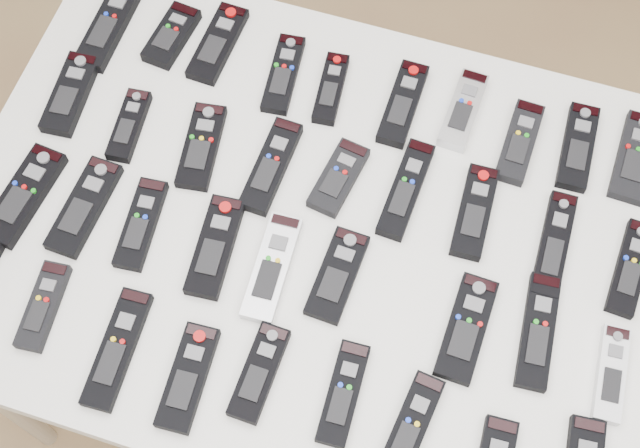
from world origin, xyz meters
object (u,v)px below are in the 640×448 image
(remote_19, at_px, (24,196))
(remote_31, at_px, (188,377))
(remote_21, at_px, (141,224))
(remote_24, at_px, (337,275))
(remote_20, at_px, (84,207))
(remote_22, at_px, (215,247))
(remote_16, at_px, (475,212))
(remote_18, at_px, (630,268))
(remote_5, at_px, (403,104))
(remote_27, at_px, (611,374))
(remote_14, at_px, (339,178))
(remote_32, at_px, (259,373))
(remote_26, at_px, (538,331))
(remote_10, at_px, (70,94))
(remote_29, at_px, (43,306))
(remote_1, at_px, (172,35))
(remote_6, at_px, (463,110))
(remote_7, at_px, (519,142))
(remote_13, at_px, (271,166))
(remote_4, at_px, (331,89))
(remote_8, at_px, (578,147))
(remote_30, at_px, (117,349))
(remote_15, at_px, (406,189))
(remote_9, at_px, (635,157))
(remote_2, at_px, (218,43))
(table, at_px, (320,243))
(remote_0, at_px, (110,24))
(remote_23, at_px, (272,268))
(remote_25, at_px, (466,328))
(remote_34, at_px, (409,430))
(remote_17, at_px, (554,245))
(remote_33, at_px, (343,393))

(remote_19, relative_size, remote_31, 1.11)
(remote_21, relative_size, remote_24, 1.02)
(remote_20, height_order, remote_22, remote_22)
(remote_16, xyz_separation_m, remote_18, (0.27, -0.02, -0.00))
(remote_5, distance_m, remote_20, 0.59)
(remote_20, bearing_deg, remote_31, -36.03)
(remote_19, distance_m, remote_27, 1.02)
(remote_14, distance_m, remote_32, 0.37)
(remote_26, bearing_deg, remote_32, -157.55)
(remote_10, relative_size, remote_29, 1.12)
(remote_1, distance_m, remote_32, 0.68)
(remote_6, distance_m, remote_26, 0.43)
(remote_7, xyz_separation_m, remote_13, (-0.40, -0.18, 0.00))
(remote_4, xyz_separation_m, remote_8, (0.45, 0.02, -0.00))
(remote_21, distance_m, remote_30, 0.22)
(remote_15, relative_size, remote_18, 1.09)
(remote_31, bearing_deg, remote_29, 168.40)
(remote_9, xyz_separation_m, remote_22, (-0.64, -0.39, 0.00))
(remote_7, xyz_separation_m, remote_9, (0.20, 0.03, -0.00))
(remote_1, relative_size, remote_19, 0.72)
(remote_2, bearing_deg, remote_10, -136.20)
(remote_18, xyz_separation_m, remote_31, (-0.63, -0.40, 0.00))
(table, distance_m, remote_10, 0.53)
(remote_0, bearing_deg, remote_21, -59.33)
(remote_13, height_order, remote_21, remote_13)
(remote_15, bearing_deg, remote_23, -126.82)
(remote_19, bearing_deg, remote_31, -23.16)
(remote_5, height_order, remote_13, same)
(remote_24, height_order, remote_25, remote_25)
(remote_34, bearing_deg, remote_9, 73.72)
(remote_20, relative_size, remote_21, 1.10)
(remote_1, distance_m, remote_15, 0.54)
(remote_10, bearing_deg, remote_2, 36.55)
(remote_26, bearing_deg, remote_1, 150.93)
(remote_13, distance_m, remote_30, 0.41)
(remote_8, relative_size, remote_14, 1.21)
(remote_31, bearing_deg, remote_17, 35.24)
(remote_18, bearing_deg, remote_33, -134.64)
(remote_22, bearing_deg, remote_1, 116.40)
(remote_27, bearing_deg, remote_19, 176.55)
(remote_24, distance_m, remote_34, 0.28)
(remote_24, bearing_deg, remote_27, -0.90)
(remote_19, xyz_separation_m, remote_33, (0.63, -0.16, -0.00))
(remote_16, height_order, remote_31, same)
(remote_8, distance_m, remote_14, 0.43)
(remote_9, relative_size, remote_18, 1.03)
(remote_9, relative_size, remote_23, 0.93)
(remote_18, bearing_deg, remote_1, 170.81)
(remote_7, distance_m, remote_24, 0.41)
(table, xyz_separation_m, remote_29, (-0.39, -0.27, 0.07))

